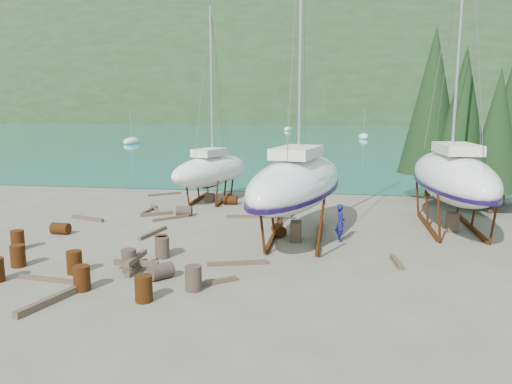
# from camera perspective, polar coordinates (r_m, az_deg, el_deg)

# --- Properties ---
(ground) EXTENTS (600.00, 600.00, 0.00)m
(ground) POSITION_cam_1_polar(r_m,az_deg,el_deg) (22.52, -3.47, -6.51)
(ground) COLOR #605A4C
(ground) RESTS_ON ground
(bay_water) EXTENTS (700.00, 700.00, 0.00)m
(bay_water) POSITION_cam_1_polar(r_m,az_deg,el_deg) (336.17, 8.48, 8.58)
(bay_water) COLOR #176C77
(bay_water) RESTS_ON ground
(far_hill) EXTENTS (800.00, 360.00, 110.00)m
(far_hill) POSITION_cam_1_polar(r_m,az_deg,el_deg) (341.17, 8.49, 8.60)
(far_hill) COLOR #1E2F17
(far_hill) RESTS_ON ground
(far_house_left) EXTENTS (6.60, 5.60, 5.60)m
(far_house_left) POSITION_cam_1_polar(r_m,az_deg,el_deg) (220.83, -7.95, 8.79)
(far_house_left) COLOR beige
(far_house_left) RESTS_ON ground
(far_house_center) EXTENTS (6.60, 5.60, 5.60)m
(far_house_center) POSITION_cam_1_polar(r_m,az_deg,el_deg) (212.56, 2.54, 8.84)
(far_house_center) COLOR beige
(far_house_center) RESTS_ON ground
(far_house_right) EXTENTS (6.60, 5.60, 5.60)m
(far_house_right) POSITION_cam_1_polar(r_m,az_deg,el_deg) (212.61, 16.19, 8.47)
(far_house_right) COLOR beige
(far_house_right) RESTS_ON ground
(cypress_near_right) EXTENTS (3.60, 3.60, 10.00)m
(cypress_near_right) POSITION_cam_1_polar(r_m,az_deg,el_deg) (33.97, 22.57, 8.16)
(cypress_near_right) COLOR black
(cypress_near_right) RESTS_ON ground
(cypress_mid_right) EXTENTS (3.06, 3.06, 8.50)m
(cypress_mid_right) POSITION_cam_1_polar(r_m,az_deg,el_deg) (32.45, 25.86, 6.35)
(cypress_mid_right) COLOR black
(cypress_mid_right) RESTS_ON ground
(cypress_back_left) EXTENTS (4.14, 4.14, 11.50)m
(cypress_back_left) POSITION_cam_1_polar(r_m,az_deg,el_deg) (35.63, 19.54, 9.79)
(cypress_back_left) COLOR black
(cypress_back_left) RESTS_ON ground
(cypress_far_right) EXTENTS (3.24, 3.24, 9.00)m
(cypress_far_right) POSITION_cam_1_polar(r_m,az_deg,el_deg) (35.74, 26.85, 6.97)
(cypress_far_right) COLOR black
(cypress_far_right) RESTS_ON ground
(moored_boat_left) EXTENTS (2.00, 5.00, 6.05)m
(moored_boat_left) POSITION_cam_1_polar(r_m,az_deg,el_deg) (88.43, -14.06, 5.64)
(moored_boat_left) COLOR white
(moored_boat_left) RESTS_ON ground
(moored_boat_mid) EXTENTS (2.00, 5.00, 6.05)m
(moored_boat_mid) POSITION_cam_1_polar(r_m,az_deg,el_deg) (101.39, 12.21, 6.20)
(moored_boat_mid) COLOR white
(moored_boat_mid) RESTS_ON ground
(moored_boat_far) EXTENTS (2.00, 5.00, 6.05)m
(moored_boat_far) POSITION_cam_1_polar(r_m,az_deg,el_deg) (131.84, 3.66, 7.17)
(moored_boat_far) COLOR white
(moored_boat_far) RESTS_ON ground
(large_sailboat_near) EXTENTS (5.36, 11.23, 17.03)m
(large_sailboat_near) POSITION_cam_1_polar(r_m,az_deg,el_deg) (23.79, 4.75, 1.13)
(large_sailboat_near) COLOR white
(large_sailboat_near) RESTS_ON ground
(large_sailboat_far) EXTENTS (3.78, 10.84, 16.86)m
(large_sailboat_far) POSITION_cam_1_polar(r_m,az_deg,el_deg) (27.47, 21.58, 1.66)
(large_sailboat_far) COLOR white
(large_sailboat_far) RESTS_ON ground
(small_sailboat_shore) EXTENTS (5.10, 8.28, 12.65)m
(small_sailboat_shore) POSITION_cam_1_polar(r_m,az_deg,el_deg) (33.64, -5.16, 2.51)
(small_sailboat_shore) COLOR white
(small_sailboat_shore) RESTS_ON ground
(worker) EXTENTS (0.58, 0.74, 1.79)m
(worker) POSITION_cam_1_polar(r_m,az_deg,el_deg) (23.86, 9.61, -3.47)
(worker) COLOR #131454
(worker) RESTS_ON ground
(drum_1) EXTENTS (1.01, 1.05, 0.58)m
(drum_1) POSITION_cam_1_polar(r_m,az_deg,el_deg) (18.97, -10.80, -8.89)
(drum_1) COLOR #2D2823
(drum_1) RESTS_ON ground
(drum_2) EXTENTS (0.91, 0.62, 0.58)m
(drum_2) POSITION_cam_1_polar(r_m,az_deg,el_deg) (26.76, -21.43, -3.91)
(drum_2) COLOR #562F0E
(drum_2) RESTS_ON ground
(drum_3) EXTENTS (0.58, 0.58, 0.88)m
(drum_3) POSITION_cam_1_polar(r_m,az_deg,el_deg) (18.49, -19.28, -9.28)
(drum_3) COLOR #562F0E
(drum_3) RESTS_ON ground
(drum_4) EXTENTS (0.89, 0.60, 0.58)m
(drum_4) POSITION_cam_1_polar(r_m,az_deg,el_deg) (32.44, -2.94, -0.93)
(drum_4) COLOR #562F0E
(drum_4) RESTS_ON ground
(drum_5) EXTENTS (0.58, 0.58, 0.88)m
(drum_5) POSITION_cam_1_polar(r_m,az_deg,el_deg) (20.00, -14.30, -7.59)
(drum_5) COLOR #2D2823
(drum_5) RESTS_ON ground
(drum_6) EXTENTS (0.85, 1.03, 0.58)m
(drum_6) POSITION_cam_1_polar(r_m,az_deg,el_deg) (24.60, 2.62, -4.39)
(drum_6) COLOR #562F0E
(drum_6) RESTS_ON ground
(drum_7) EXTENTS (0.58, 0.58, 0.88)m
(drum_7) POSITION_cam_1_polar(r_m,az_deg,el_deg) (16.95, -12.72, -10.71)
(drum_7) COLOR #562F0E
(drum_7) RESTS_ON ground
(drum_8) EXTENTS (0.58, 0.58, 0.88)m
(drum_8) POSITION_cam_1_polar(r_m,az_deg,el_deg) (24.63, -25.59, -4.98)
(drum_8) COLOR #562F0E
(drum_8) RESTS_ON ground
(drum_9) EXTENTS (0.93, 0.65, 0.58)m
(drum_9) POSITION_cam_1_polar(r_m,az_deg,el_deg) (29.33, -8.20, -2.17)
(drum_9) COLOR #2D2823
(drum_9) RESTS_ON ground
(drum_10) EXTENTS (0.58, 0.58, 0.88)m
(drum_10) POSITION_cam_1_polar(r_m,az_deg,el_deg) (20.39, -20.03, -7.55)
(drum_10) COLOR #562F0E
(drum_10) RESTS_ON ground
(drum_13) EXTENTS (0.58, 0.58, 0.88)m
(drum_13) POSITION_cam_1_polar(r_m,az_deg,el_deg) (22.09, -25.56, -6.61)
(drum_13) COLOR #562F0E
(drum_13) RESTS_ON ground
(drum_14) EXTENTS (0.58, 0.58, 0.88)m
(drum_14) POSITION_cam_1_polar(r_m,az_deg,el_deg) (21.75, -10.70, -6.05)
(drum_14) COLOR #562F0E
(drum_14) RESTS_ON ground
(drum_16) EXTENTS (0.58, 0.58, 0.88)m
(drum_16) POSITION_cam_1_polar(r_m,az_deg,el_deg) (21.45, -10.64, -6.27)
(drum_16) COLOR #2D2823
(drum_16) RESTS_ON ground
(drum_17) EXTENTS (0.58, 0.58, 0.88)m
(drum_17) POSITION_cam_1_polar(r_m,az_deg,el_deg) (17.61, -7.16, -9.76)
(drum_17) COLOR #2D2823
(drum_17) RESTS_ON ground
(timber_0) EXTENTS (2.02, 1.63, 0.14)m
(timber_0) POSITION_cam_1_polar(r_m,az_deg,el_deg) (36.47, -10.42, -0.24)
(timber_0) COLOR brown
(timber_0) RESTS_ON ground
(timber_1) EXTENTS (0.38, 1.62, 0.19)m
(timber_1) POSITION_cam_1_polar(r_m,az_deg,el_deg) (21.15, 15.75, -7.67)
(timber_1) COLOR brown
(timber_1) RESTS_ON ground
(timber_2) EXTENTS (2.29, 0.96, 0.19)m
(timber_2) POSITION_cam_1_polar(r_m,az_deg,el_deg) (29.60, -18.71, -2.87)
(timber_2) COLOR brown
(timber_2) RESTS_ON ground
(timber_3) EXTENTS (2.99, 0.53, 0.15)m
(timber_3) POSITION_cam_1_polar(r_m,az_deg,el_deg) (19.82, -22.10, -9.29)
(timber_3) COLOR brown
(timber_3) RESTS_ON ground
(timber_5) EXTENTS (2.37, 0.88, 0.16)m
(timber_5) POSITION_cam_1_polar(r_m,az_deg,el_deg) (20.26, -2.14, -8.12)
(timber_5) COLOR brown
(timber_5) RESTS_ON ground
(timber_6) EXTENTS (1.18, 1.35, 0.19)m
(timber_6) POSITION_cam_1_polar(r_m,az_deg,el_deg) (31.80, 0.92, -1.49)
(timber_6) COLOR brown
(timber_6) RESTS_ON ground
(timber_7) EXTENTS (1.45, 1.20, 0.17)m
(timber_7) POSITION_cam_1_polar(r_m,az_deg,el_deg) (18.23, -4.75, -10.20)
(timber_7) COLOR brown
(timber_7) RESTS_ON ground
(timber_8) EXTENTS (1.68, 1.20, 0.19)m
(timber_8) POSITION_cam_1_polar(r_m,az_deg,el_deg) (29.77, -11.29, -2.46)
(timber_8) COLOR brown
(timber_8) RESTS_ON ground
(timber_9) EXTENTS (1.20, 1.93, 0.15)m
(timber_9) POSITION_cam_1_polar(r_m,az_deg,el_deg) (33.48, -2.92, -0.97)
(timber_9) COLOR brown
(timber_9) RESTS_ON ground
(timber_10) EXTENTS (2.85, 0.54, 0.16)m
(timber_10) POSITION_cam_1_polar(r_m,az_deg,el_deg) (28.56, -0.53, -2.81)
(timber_10) COLOR brown
(timber_10) RESTS_ON ground
(timber_11) EXTENTS (1.71, 1.65, 0.15)m
(timber_11) POSITION_cam_1_polar(r_m,az_deg,el_deg) (28.62, -9.68, -2.94)
(timber_11) COLOR brown
(timber_11) RESTS_ON ground
(timber_12) EXTENTS (0.62, 2.43, 0.17)m
(timber_12) POSITION_cam_1_polar(r_m,az_deg,el_deg) (25.42, -11.68, -4.60)
(timber_12) COLOR brown
(timber_12) RESTS_ON ground
(timber_15) EXTENTS (1.53, 2.51, 0.15)m
(timber_15) POSITION_cam_1_polar(r_m,az_deg,el_deg) (31.12, -11.41, -1.98)
(timber_15) COLOR brown
(timber_15) RESTS_ON ground
(timber_16) EXTENTS (0.94, 2.61, 0.23)m
(timber_16) POSITION_cam_1_polar(r_m,az_deg,el_deg) (17.77, -22.50, -11.39)
(timber_16) COLOR brown
(timber_16) RESTS_ON ground
(timber_17) EXTENTS (0.25, 2.21, 0.16)m
(timber_17) POSITION_cam_1_polar(r_m,az_deg,el_deg) (30.98, -12.11, -2.04)
(timber_17) COLOR brown
(timber_17) RESTS_ON ground
(timber_pile_fore) EXTENTS (1.80, 1.80, 0.60)m
(timber_pile_fore) POSITION_cam_1_polar(r_m,az_deg,el_deg) (20.09, -13.53, -7.90)
(timber_pile_fore) COLOR brown
(timber_pile_fore) RESTS_ON ground
(timber_pile_aft) EXTENTS (1.80, 1.80, 0.60)m
(timber_pile_aft) POSITION_cam_1_polar(r_m,az_deg,el_deg) (28.29, 2.44, -2.49)
(timber_pile_aft) COLOR brown
(timber_pile_aft) RESTS_ON ground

